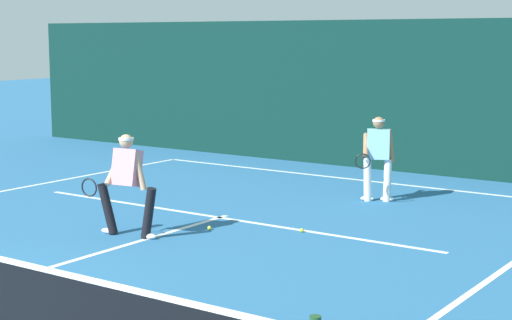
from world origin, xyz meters
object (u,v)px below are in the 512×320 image
Objects in this scene: player_far at (378,155)px; tennis_ball_extra at (302,230)px; tennis_ball at (209,228)px; player_near at (126,181)px.

tennis_ball_extra is at bearing 65.69° from player_far.
player_far reaches higher than tennis_ball.
player_far reaches higher than tennis_ball_extra.
player_near is 5.22m from player_far.
player_far is at bearing 92.93° from tennis_ball_extra.
tennis_ball is (0.80, 1.09, -0.87)m from player_near.
player_far is (1.98, 4.83, 0.00)m from player_near.
tennis_ball_extra is (0.15, -3.01, -0.87)m from player_far.
player_far is 24.81× the size of tennis_ball_extra.
player_far is at bearing 72.49° from tennis_ball.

